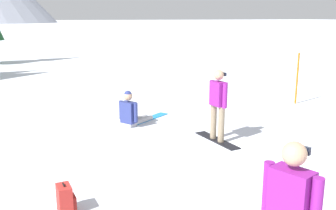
{
  "coord_description": "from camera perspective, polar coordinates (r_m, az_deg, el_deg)",
  "views": [
    {
      "loc": [
        -5.46,
        -3.33,
        2.93
      ],
      "look_at": [
        -1.85,
        4.13,
        1.0
      ],
      "focal_mm": 40.42,
      "sensor_mm": 36.0,
      "label": 1
    }
  ],
  "objects": [
    {
      "name": "snowboarder_midground",
      "position": [
        9.06,
        7.54,
        0.16
      ],
      "size": [
        0.34,
        1.52,
        1.73
      ],
      "color": "black",
      "rests_on": "ground_plane"
    },
    {
      "name": "backpack_red",
      "position": [
        6.15,
        -15.23,
        -13.56
      ],
      "size": [
        0.26,
        0.32,
        0.47
      ],
      "color": "red",
      "rests_on": "ground_plane"
    },
    {
      "name": "snowboarder_background",
      "position": [
        10.52,
        -5.37,
        -1.16
      ],
      "size": [
        1.76,
        1.24,
        1.0
      ],
      "color": "#B7B7BC",
      "rests_on": "ground_plane"
    },
    {
      "name": "trail_marker_pole",
      "position": [
        13.71,
        18.9,
        3.81
      ],
      "size": [
        0.06,
        0.06,
        1.76
      ],
      "primitive_type": "cylinder",
      "color": "orange",
      "rests_on": "ground_plane"
    }
  ]
}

